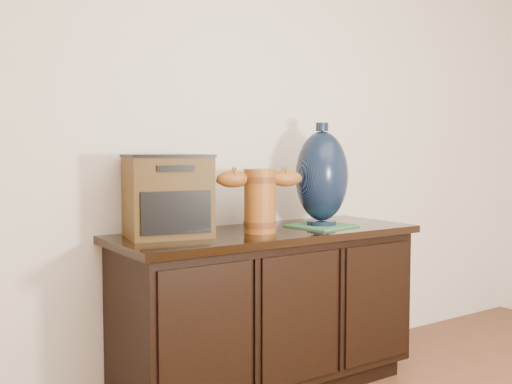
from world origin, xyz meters
TOP-DOWN VIEW (x-y plane):
  - sideboard at (0.00, 2.23)m, footprint 1.46×0.56m
  - terracotta_vessel at (-0.07, 2.18)m, footprint 0.41×0.18m
  - tv_radio at (-0.47, 2.30)m, footprint 0.40×0.35m
  - green_mat at (0.30, 2.19)m, footprint 0.30×0.30m
  - lamp_base at (0.30, 2.19)m, footprint 0.29×0.29m
  - spray_can at (0.02, 2.34)m, footprint 0.07×0.07m

SIDE VIEW (x-z plane):
  - sideboard at x=0.00m, z-range 0.01..0.76m
  - green_mat at x=0.30m, z-range 0.76..0.76m
  - spray_can at x=0.02m, z-range 0.75..0.95m
  - terracotta_vessel at x=-0.07m, z-range 0.77..1.06m
  - tv_radio at x=-0.47m, z-range 0.75..1.11m
  - lamp_base at x=0.30m, z-range 0.75..1.25m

